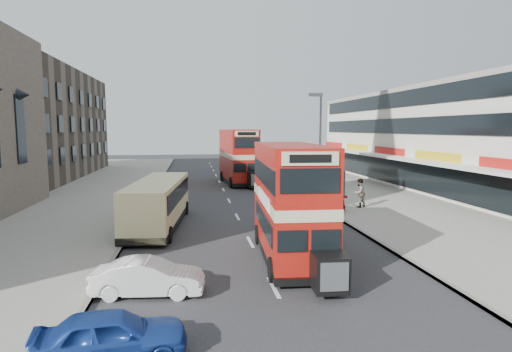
{
  "coord_description": "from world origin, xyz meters",
  "views": [
    {
      "loc": [
        -2.74,
        -11.94,
        5.54
      ],
      "look_at": [
        -0.19,
        4.88,
        3.62
      ],
      "focal_mm": 29.47,
      "sensor_mm": 36.0,
      "label": 1
    }
  ],
  "objects_px": {
    "pedestrian_near": "(359,193)",
    "coach": "(158,202)",
    "car_right_b": "(293,189)",
    "car_right_c": "(260,173)",
    "bus_main": "(291,201)",
    "car_left_front": "(148,277)",
    "street_lamp": "(319,139)",
    "cyclist": "(284,197)",
    "car_right_a": "(311,204)",
    "bus_second": "(238,156)",
    "car_left_near": "(111,335)"
  },
  "relations": [
    {
      "from": "pedestrian_near",
      "to": "coach",
      "type": "bearing_deg",
      "value": -12.56
    },
    {
      "from": "car_right_b",
      "to": "car_right_c",
      "type": "height_order",
      "value": "car_right_c"
    },
    {
      "from": "bus_main",
      "to": "car_left_front",
      "type": "xyz_separation_m",
      "value": [
        -5.6,
        -3.18,
        -1.88
      ]
    },
    {
      "from": "street_lamp",
      "to": "cyclist",
      "type": "xyz_separation_m",
      "value": [
        -2.88,
        -0.98,
        -4.09
      ]
    },
    {
      "from": "car_right_a",
      "to": "pedestrian_near",
      "type": "bearing_deg",
      "value": 99.82
    },
    {
      "from": "bus_second",
      "to": "car_right_a",
      "type": "relative_size",
      "value": 2.19
    },
    {
      "from": "car_right_b",
      "to": "pedestrian_near",
      "type": "relative_size",
      "value": 1.9
    },
    {
      "from": "car_left_front",
      "to": "cyclist",
      "type": "xyz_separation_m",
      "value": [
        7.91,
        15.02,
        0.09
      ]
    },
    {
      "from": "bus_main",
      "to": "coach",
      "type": "xyz_separation_m",
      "value": [
        -6.02,
        6.83,
        -1.04
      ]
    },
    {
      "from": "bus_second",
      "to": "coach",
      "type": "relative_size",
      "value": 1.02
    },
    {
      "from": "car_left_front",
      "to": "car_right_c",
      "type": "xyz_separation_m",
      "value": [
        8.95,
        31.98,
        0.08
      ]
    },
    {
      "from": "cyclist",
      "to": "street_lamp",
      "type": "bearing_deg",
      "value": 13.35
    },
    {
      "from": "bus_second",
      "to": "coach",
      "type": "height_order",
      "value": "bus_second"
    },
    {
      "from": "bus_main",
      "to": "car_right_c",
      "type": "xyz_separation_m",
      "value": [
        3.35,
        28.8,
        -1.81
      ]
    },
    {
      "from": "coach",
      "to": "bus_main",
      "type": "bearing_deg",
      "value": -42.78
    },
    {
      "from": "car_right_c",
      "to": "pedestrian_near",
      "type": "xyz_separation_m",
      "value": [
        3.91,
        -18.72,
        0.47
      ]
    },
    {
      "from": "car_left_near",
      "to": "cyclist",
      "type": "distance_m",
      "value": 20.74
    },
    {
      "from": "car_left_near",
      "to": "car_right_c",
      "type": "bearing_deg",
      "value": -22.41
    },
    {
      "from": "car_right_b",
      "to": "car_right_a",
      "type": "bearing_deg",
      "value": -12.27
    },
    {
      "from": "car_right_a",
      "to": "car_right_b",
      "type": "height_order",
      "value": "car_right_a"
    },
    {
      "from": "bus_second",
      "to": "car_left_front",
      "type": "bearing_deg",
      "value": 73.06
    },
    {
      "from": "coach",
      "to": "cyclist",
      "type": "height_order",
      "value": "coach"
    },
    {
      "from": "car_right_a",
      "to": "pedestrian_near",
      "type": "xyz_separation_m",
      "value": [
        3.72,
        1.07,
        0.52
      ]
    },
    {
      "from": "car_left_front",
      "to": "car_right_a",
      "type": "relative_size",
      "value": 0.84
    },
    {
      "from": "car_right_a",
      "to": "cyclist",
      "type": "height_order",
      "value": "cyclist"
    },
    {
      "from": "street_lamp",
      "to": "car_right_b",
      "type": "xyz_separation_m",
      "value": [
        -0.94,
        4.12,
        -4.25
      ]
    },
    {
      "from": "car_left_near",
      "to": "car_right_b",
      "type": "height_order",
      "value": "car_left_near"
    },
    {
      "from": "car_left_front",
      "to": "cyclist",
      "type": "height_order",
      "value": "cyclist"
    },
    {
      "from": "street_lamp",
      "to": "coach",
      "type": "distance_m",
      "value": 13.14
    },
    {
      "from": "coach",
      "to": "car_left_near",
      "type": "relative_size",
      "value": 2.62
    },
    {
      "from": "car_right_c",
      "to": "pedestrian_near",
      "type": "relative_size",
      "value": 1.99
    },
    {
      "from": "bus_main",
      "to": "car_right_b",
      "type": "bearing_deg",
      "value": -100.87
    },
    {
      "from": "coach",
      "to": "car_right_b",
      "type": "relative_size",
      "value": 2.47
    },
    {
      "from": "car_left_near",
      "to": "street_lamp",
      "type": "bearing_deg",
      "value": -37.16
    },
    {
      "from": "car_right_a",
      "to": "bus_second",
      "type": "bearing_deg",
      "value": -175.51
    },
    {
      "from": "bus_main",
      "to": "pedestrian_near",
      "type": "xyz_separation_m",
      "value": [
        7.26,
        10.08,
        -1.33
      ]
    },
    {
      "from": "car_left_front",
      "to": "car_right_b",
      "type": "height_order",
      "value": "car_left_front"
    },
    {
      "from": "bus_second",
      "to": "car_right_b",
      "type": "xyz_separation_m",
      "value": [
        3.72,
        -8.09,
        -2.25
      ]
    },
    {
      "from": "coach",
      "to": "car_right_b",
      "type": "height_order",
      "value": "coach"
    },
    {
      "from": "coach",
      "to": "car_right_b",
      "type": "distance_m",
      "value": 14.44
    },
    {
      "from": "car_right_b",
      "to": "cyclist",
      "type": "relative_size",
      "value": 1.86
    },
    {
      "from": "car_right_c",
      "to": "cyclist",
      "type": "bearing_deg",
      "value": -0.97
    },
    {
      "from": "car_right_a",
      "to": "car_left_front",
      "type": "bearing_deg",
      "value": -43.06
    },
    {
      "from": "bus_second",
      "to": "coach",
      "type": "bearing_deg",
      "value": 65.53
    },
    {
      "from": "car_right_c",
      "to": "pedestrian_near",
      "type": "height_order",
      "value": "pedestrian_near"
    },
    {
      "from": "car_right_a",
      "to": "street_lamp",
      "type": "bearing_deg",
      "value": 150.49
    },
    {
      "from": "car_right_a",
      "to": "pedestrian_near",
      "type": "height_order",
      "value": "pedestrian_near"
    },
    {
      "from": "bus_main",
      "to": "pedestrian_near",
      "type": "distance_m",
      "value": 12.5
    },
    {
      "from": "bus_second",
      "to": "car_right_c",
      "type": "xyz_separation_m",
      "value": [
        2.83,
        3.77,
        -2.1
      ]
    },
    {
      "from": "bus_second",
      "to": "car_left_near",
      "type": "relative_size",
      "value": 2.68
    }
  ]
}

